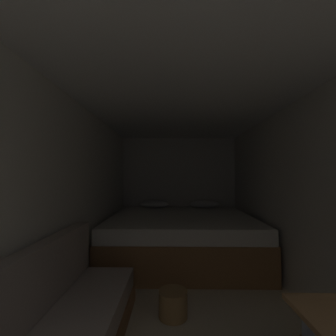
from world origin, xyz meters
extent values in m
plane|color=beige|center=(0.00, 2.09, 0.00)|extent=(7.16, 7.16, 0.00)
cube|color=silver|center=(0.00, 4.70, 1.07)|extent=(2.48, 0.05, 2.14)
cube|color=silver|center=(-1.21, 2.09, 1.07)|extent=(0.05, 5.16, 2.14)
cube|color=silver|center=(1.21, 2.09, 1.07)|extent=(0.05, 5.16, 2.14)
cube|color=white|center=(0.00, 2.09, 2.16)|extent=(2.48, 5.16, 0.05)
cube|color=olive|center=(0.00, 3.58, 0.24)|extent=(2.26, 2.09, 0.49)
cube|color=white|center=(0.00, 3.58, 0.59)|extent=(2.22, 2.05, 0.20)
ellipsoid|color=white|center=(-0.51, 4.41, 0.76)|extent=(0.58, 0.34, 0.15)
ellipsoid|color=white|center=(0.51, 4.41, 0.76)|extent=(0.58, 0.34, 0.15)
cylinder|color=olive|center=(-0.14, 2.01, 0.12)|extent=(0.27, 0.27, 0.24)
camera|label=1|loc=(-0.15, -0.18, 1.33)|focal=24.35mm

